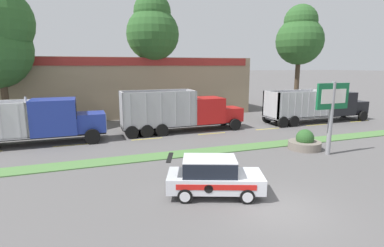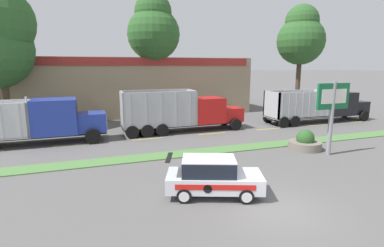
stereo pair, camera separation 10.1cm
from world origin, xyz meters
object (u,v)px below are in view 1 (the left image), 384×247
dump_truck_trail (38,122)px  store_sign_post (332,104)px  rally_car (213,176)px  dump_truck_mid (326,106)px  dump_truck_lead (192,113)px  stone_planter (305,142)px

dump_truck_trail → store_sign_post: bearing=-27.2°
rally_car → store_sign_post: size_ratio=0.97×
dump_truck_mid → rally_car: (-17.74, -12.21, -0.71)m
dump_truck_lead → rally_car: size_ratio=2.36×
dump_truck_lead → stone_planter: (5.14, -8.07, -1.07)m
dump_truck_lead → rally_car: (-3.58, -12.62, -0.69)m
dump_truck_mid → dump_truck_trail: size_ratio=1.00×
dump_truck_lead → stone_planter: dump_truck_lead is taller
dump_truck_trail → stone_planter: 18.47m
rally_car → stone_planter: size_ratio=2.08×
store_sign_post → dump_truck_trail: bearing=152.8°
dump_truck_lead → dump_truck_trail: bearing=-177.0°
dump_truck_lead → dump_truck_trail: size_ratio=0.93×
dump_truck_mid → rally_car: bearing=-145.5°
dump_truck_lead → dump_truck_trail: (-11.73, -0.62, 0.09)m
dump_truck_trail → rally_car: 14.52m
dump_truck_lead → rally_car: dump_truck_lead is taller
dump_truck_lead → store_sign_post: (5.68, -9.58, 1.64)m
dump_truck_lead → store_sign_post: bearing=-59.3°
stone_planter → dump_truck_mid: bearing=40.3°
dump_truck_lead → dump_truck_trail: 11.75m
dump_truck_mid → store_sign_post: size_ratio=2.46×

